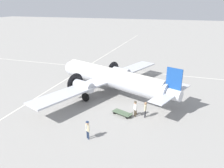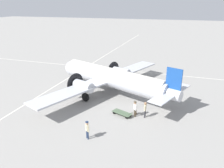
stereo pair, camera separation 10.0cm
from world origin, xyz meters
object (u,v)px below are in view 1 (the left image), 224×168
Objects in this scene: airliner_main at (110,77)px; passenger_boarding at (145,108)px; baggage_cart at (122,113)px; crew_foreground at (88,128)px; ramp_agent at (135,107)px; suitcase_near_door at (136,112)px.

airliner_main is 12.12× the size of passenger_boarding.
passenger_boarding reaches higher than baggage_cart.
crew_foreground is 6.35m from ramp_agent.
ramp_agent is at bearing -81.97° from crew_foreground.
passenger_boarding reaches higher than crew_foreground.
crew_foreground is 1.00× the size of ramp_agent.
ramp_agent is 2.78× the size of suitcase_near_door.
passenger_boarding is (5.05, 5.76, -1.27)m from airliner_main.
airliner_main is 12.35× the size of ramp_agent.
passenger_boarding is 1.40m from suitcase_near_door.
baggage_cart is at bearing -70.55° from crew_foreground.
crew_foreground is 7.07m from passenger_boarding.
airliner_main reaches higher than ramp_agent.
ramp_agent is at bearing -151.20° from baggage_cart.
suitcase_near_door is (-0.33, -1.10, -0.81)m from passenger_boarding.
ramp_agent is (-5.51, 3.14, 0.00)m from crew_foreground.
ramp_agent reaches higher than baggage_cart.
crew_foreground is 0.98× the size of passenger_boarding.
passenger_boarding is 1.10m from ramp_agent.
passenger_boarding reaches higher than ramp_agent.
airliner_main is 6.96m from suitcase_near_door.
suitcase_near_door is at bearing -133.02° from baggage_cart.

